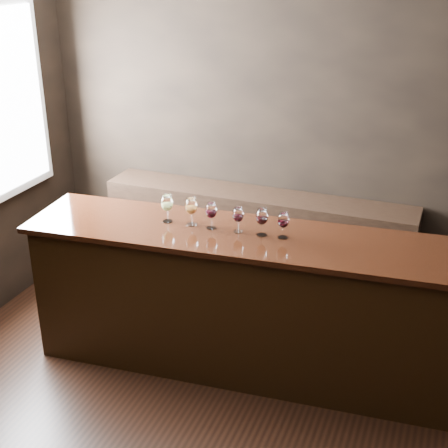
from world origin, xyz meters
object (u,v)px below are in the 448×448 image
(glass_amber, at_px, (191,207))
(glass_red_b, at_px, (238,215))
(bar_counter, at_px, (242,304))
(glass_white, at_px, (167,204))
(glass_red_c, at_px, (262,217))
(glass_red_a, at_px, (211,211))
(back_bar_shelf, at_px, (256,245))
(glass_red_d, at_px, (283,221))

(glass_amber, height_order, glass_red_b, glass_amber)
(bar_counter, xyz_separation_m, glass_white, (-0.58, 0.00, 0.70))
(glass_red_c, bearing_deg, glass_red_a, -177.57)
(bar_counter, distance_m, glass_amber, 0.80)
(glass_white, relative_size, glass_amber, 1.00)
(back_bar_shelf, bearing_deg, glass_red_b, -78.96)
(back_bar_shelf, xyz_separation_m, glass_white, (-0.33, -1.04, 0.74))
(bar_counter, height_order, glass_white, glass_white)
(bar_counter, relative_size, glass_red_c, 15.34)
(glass_white, relative_size, glass_red_b, 1.13)
(glass_amber, bearing_deg, glass_red_d, 2.00)
(back_bar_shelf, distance_m, glass_red_b, 1.27)
(bar_counter, xyz_separation_m, glass_red_d, (0.27, 0.04, 0.69))
(back_bar_shelf, xyz_separation_m, glass_amber, (-0.15, -1.03, 0.74))
(bar_counter, distance_m, glass_red_b, 0.69)
(glass_red_a, height_order, glass_red_d, glass_red_a)
(glass_red_c, bearing_deg, glass_amber, -178.75)
(glass_red_c, bearing_deg, glass_red_d, 4.62)
(glass_red_c, bearing_deg, glass_red_b, -178.69)
(glass_amber, height_order, glass_red_d, glass_amber)
(back_bar_shelf, xyz_separation_m, glass_red_a, (0.01, -1.04, 0.73))
(bar_counter, distance_m, glass_red_d, 0.74)
(glass_amber, bearing_deg, bar_counter, -1.80)
(back_bar_shelf, height_order, glass_red_a, glass_red_a)
(bar_counter, height_order, glass_red_c, glass_red_c)
(bar_counter, bearing_deg, back_bar_shelf, 98.40)
(glass_white, bearing_deg, glass_red_d, 2.28)
(glass_red_a, bearing_deg, glass_red_d, 3.07)
(glass_red_d, bearing_deg, glass_white, -177.72)
(back_bar_shelf, height_order, glass_amber, glass_amber)
(glass_red_a, bearing_deg, glass_amber, 178.45)
(bar_counter, bearing_deg, glass_red_c, 6.03)
(glass_red_a, bearing_deg, glass_red_b, 3.41)
(glass_red_a, distance_m, glass_red_b, 0.20)
(glass_red_c, bearing_deg, back_bar_shelf, 109.88)
(bar_counter, bearing_deg, glass_red_d, 2.67)
(glass_amber, relative_size, glass_red_c, 1.04)
(glass_white, height_order, glass_red_a, glass_white)
(bar_counter, relative_size, glass_amber, 14.68)
(bar_counter, distance_m, glass_red_a, 0.73)
(glass_red_a, distance_m, glass_red_d, 0.51)
(glass_white, distance_m, glass_red_a, 0.34)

